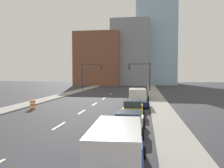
{
  "coord_description": "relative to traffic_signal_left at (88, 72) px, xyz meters",
  "views": [
    {
      "loc": [
        6.15,
        1.95,
        3.82
      ],
      "look_at": [
        1.26,
        34.31,
        2.2
      ],
      "focal_mm": 35.0,
      "sensor_mm": 36.0,
      "label": 1
    }
  ],
  "objects": [
    {
      "name": "traffic_signal_right",
      "position": [
        12.13,
        0.0,
        0.0
      ],
      "size": [
        4.65,
        0.35,
        6.2
      ],
      "color": "#38383D",
      "rests_on": "ground"
    },
    {
      "name": "sedan_teal",
      "position": [
        11.95,
        -14.36,
        -3.39
      ],
      "size": [
        2.17,
        4.79,
        1.43
      ],
      "rotation": [
        0.0,
        0.0,
        0.02
      ],
      "color": "#196B75",
      "rests_on": "ground"
    },
    {
      "name": "traffic_barrel",
      "position": [
        0.7,
        -25.35,
        -3.57
      ],
      "size": [
        0.56,
        0.56,
        0.95
      ],
      "color": "orange",
      "rests_on": "ground"
    },
    {
      "name": "box_truck_blue",
      "position": [
        11.45,
        -39.04,
        -3.12
      ],
      "size": [
        2.38,
        5.81,
        1.95
      ],
      "rotation": [
        0.0,
        0.0,
        0.03
      ],
      "color": "navy",
      "rests_on": "ground"
    },
    {
      "name": "sidewalk_right",
      "position": [
        14.19,
        2.28,
        -3.98
      ],
      "size": [
        2.32,
        101.99,
        0.13
      ],
      "color": "gray",
      "rests_on": "ground"
    },
    {
      "name": "sedan_yellow",
      "position": [
        11.39,
        -27.29,
        -3.39
      ],
      "size": [
        2.08,
        4.37,
        1.41
      ],
      "rotation": [
        0.0,
        0.0,
        0.02
      ],
      "color": "gold",
      "rests_on": "ground"
    },
    {
      "name": "lane_stripe_at_28m",
      "position": [
        6.29,
        -20.49,
        -4.04
      ],
      "size": [
        0.16,
        2.4,
        0.01
      ],
      "primitive_type": "cube",
      "color": "beige",
      "rests_on": "ground"
    },
    {
      "name": "sidewalk_left",
      "position": [
        -1.61,
        2.28,
        -3.98
      ],
      "size": [
        2.32,
        101.99,
        0.13
      ],
      "color": "gray",
      "rests_on": "ground"
    },
    {
      "name": "traffic_signal_left",
      "position": [
        0.0,
        0.0,
        0.0
      ],
      "size": [
        4.65,
        0.35,
        6.2
      ],
      "color": "#38383D",
      "rests_on": "ground"
    },
    {
      "name": "building_brick_left",
      "position": [
        -2.39,
        24.96,
        4.23
      ],
      "size": [
        14.0,
        16.0,
        16.55
      ],
      "color": "brown",
      "rests_on": "ground"
    },
    {
      "name": "lane_stripe_at_17m",
      "position": [
        6.29,
        -31.84,
        -4.04
      ],
      "size": [
        0.16,
        2.4,
        0.01
      ],
      "primitive_type": "cube",
      "color": "beige",
      "rests_on": "ground"
    },
    {
      "name": "building_office_center",
      "position": [
        7.78,
        28.96,
        6.21
      ],
      "size": [
        12.0,
        20.0,
        20.51
      ],
      "color": "gray",
      "rests_on": "ground"
    },
    {
      "name": "lane_stripe_at_42m",
      "position": [
        6.29,
        -7.15,
        -4.04
      ],
      "size": [
        0.16,
        2.4,
        0.01
      ],
      "primitive_type": "cube",
      "color": "beige",
      "rests_on": "ground"
    },
    {
      "name": "lane_stripe_at_23m",
      "position": [
        6.29,
        -26.08,
        -4.04
      ],
      "size": [
        0.16,
        2.4,
        0.01
      ],
      "primitive_type": "cube",
      "color": "beige",
      "rests_on": "ground"
    },
    {
      "name": "sedan_white",
      "position": [
        11.45,
        -32.93,
        -3.41
      ],
      "size": [
        2.1,
        4.25,
        1.36
      ],
      "rotation": [
        0.0,
        0.0,
        -0.02
      ],
      "color": "silver",
      "rests_on": "ground"
    },
    {
      "name": "building_glass_right",
      "position": [
        15.93,
        32.96,
        13.43
      ],
      "size": [
        13.0,
        20.0,
        34.94
      ],
      "color": "#99B7CC",
      "rests_on": "ground"
    },
    {
      "name": "box_truck_navy",
      "position": [
        11.59,
        -21.35,
        -3.08
      ],
      "size": [
        2.65,
        5.42,
        2.02
      ],
      "rotation": [
        0.0,
        0.0,
        0.05
      ],
      "color": "#141E47",
      "rests_on": "ground"
    },
    {
      "name": "lane_stripe_at_34m",
      "position": [
        6.29,
        -14.56,
        -4.04
      ],
      "size": [
        0.16,
        2.4,
        0.01
      ],
      "primitive_type": "cube",
      "color": "beige",
      "rests_on": "ground"
    }
  ]
}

